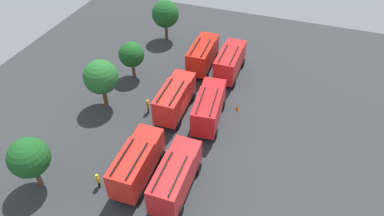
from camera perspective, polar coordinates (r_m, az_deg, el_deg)
ground_plane at (r=38.55m, az=-0.00°, el=-1.57°), size 55.81×55.81×0.00m
fire_truck_0 at (r=30.28m, az=-2.73°, el=-11.19°), size 7.22×2.80×3.88m
fire_truck_1 at (r=36.68m, az=2.82°, el=0.23°), size 7.41×3.35×3.88m
fire_truck_2 at (r=43.96m, az=6.31°, el=7.74°), size 7.21×2.77×3.88m
fire_truck_3 at (r=31.62m, az=-9.09°, el=-8.85°), size 7.25×2.88×3.88m
fire_truck_4 at (r=37.87m, az=-2.84°, el=1.76°), size 7.22×2.80×3.88m
fire_truck_5 at (r=45.13m, az=1.81°, el=8.94°), size 7.26×2.91×3.88m
firefighter_0 at (r=48.63m, az=6.68°, el=9.68°), size 0.48×0.42×1.83m
firefighter_1 at (r=32.67m, az=-15.32°, el=-11.47°), size 0.48×0.42×1.62m
firefighter_2 at (r=38.86m, az=-7.33°, el=0.38°), size 0.48×0.41×1.76m
tree_0 at (r=32.60m, az=-25.42°, el=-7.46°), size 3.56×3.56×5.52m
tree_1 at (r=38.99m, az=-14.89°, el=4.97°), size 3.84×3.84×5.95m
tree_2 at (r=43.45m, az=-10.00°, el=8.71°), size 3.17×3.17×4.91m
tree_3 at (r=51.06m, az=-4.44°, el=15.27°), size 3.88×3.88×6.02m
traffic_cone_0 at (r=36.28m, az=-9.85°, el=-5.10°), size 0.39×0.39×0.55m
traffic_cone_1 at (r=39.65m, az=7.56°, el=0.06°), size 0.45×0.45×0.64m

